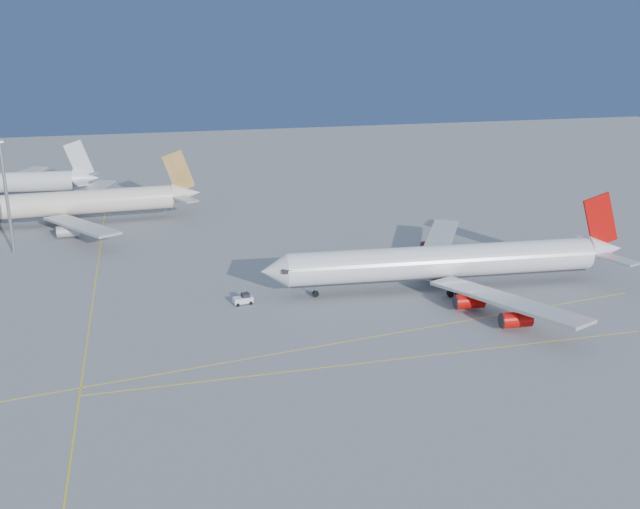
# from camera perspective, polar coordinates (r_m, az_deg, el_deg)

# --- Properties ---
(ground) EXTENTS (500.00, 500.00, 0.00)m
(ground) POSITION_cam_1_polar(r_m,az_deg,el_deg) (121.89, 0.88, -5.91)
(ground) COLOR slate
(ground) RESTS_ON ground
(taxiway_lines) EXTENTS (118.86, 140.00, 0.02)m
(taxiway_lines) POSITION_cam_1_polar(r_m,az_deg,el_deg) (124.98, -6.44, -5.41)
(taxiway_lines) COLOR yellow
(taxiway_lines) RESTS_ON ground
(airliner_virgin) EXTENTS (73.39, 65.76, 18.10)m
(airliner_virgin) POSITION_cam_1_polar(r_m,az_deg,el_deg) (140.49, 10.35, -0.58)
(airliner_virgin) COLOR white
(airliner_virgin) RESTS_ON ground
(airliner_etihad) EXTENTS (69.56, 64.26, 18.16)m
(airliner_etihad) POSITION_cam_1_polar(r_m,az_deg,el_deg) (195.34, -19.65, 3.85)
(airliner_etihad) COLOR beige
(airliner_etihad) RESTS_ON ground
(pushback_tug) EXTENTS (3.78, 2.64, 2.00)m
(pushback_tug) POSITION_cam_1_polar(r_m,az_deg,el_deg) (132.68, -6.15, -3.57)
(pushback_tug) COLOR white
(pushback_tug) RESTS_ON ground
(light_mast) EXTENTS (2.24, 2.24, 25.94)m
(light_mast) POSITION_cam_1_polar(r_m,az_deg,el_deg) (172.38, -23.87, 4.97)
(light_mast) COLOR gray
(light_mast) RESTS_ON ground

